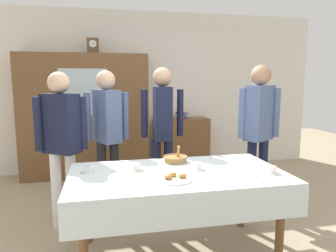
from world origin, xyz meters
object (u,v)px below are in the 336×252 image
object	(u,v)px
person_near_right_end	(259,123)
spoon_mid_left	(255,176)
pastry_plate	(175,178)
tea_cup_near_left	(271,170)
mantel_clock	(93,46)
wall_cabinet	(85,116)
tea_cup_mid_left	(136,167)
book_stack	(182,115)
spoon_far_right	(245,169)
spoon_front_edge	(245,164)
person_behind_table_right	(162,123)
tea_cup_mid_right	(88,170)
person_beside_shelf	(107,126)
bread_basket	(176,158)
tea_cup_center	(198,167)
dining_table	(178,184)
bookshelf_low	(182,144)
person_behind_table_left	(61,135)

from	to	relation	value
person_near_right_end	spoon_mid_left	bearing A→B (deg)	-119.23
pastry_plate	tea_cup_near_left	bearing A→B (deg)	0.03
mantel_clock	tea_cup_near_left	world-z (taller)	mantel_clock
wall_cabinet	person_near_right_end	bearing A→B (deg)	-41.11
wall_cabinet	tea_cup_mid_left	xyz separation A→B (m)	(0.56, -2.42, -0.20)
wall_cabinet	book_stack	world-z (taller)	wall_cabinet
tea_cup_near_left	person_near_right_end	distance (m)	1.06
spoon_mid_left	spoon_far_right	xyz separation A→B (m)	(0.01, 0.22, 0.00)
spoon_far_right	spoon_front_edge	bearing A→B (deg)	63.77
mantel_clock	spoon_far_right	distance (m)	3.21
pastry_plate	person_behind_table_right	world-z (taller)	person_behind_table_right
tea_cup_mid_left	tea_cup_mid_right	bearing A→B (deg)	179.31
tea_cup_near_left	person_beside_shelf	xyz separation A→B (m)	(-1.37, 1.34, 0.23)
mantel_clock	book_stack	distance (m)	1.84
pastry_plate	spoon_far_right	distance (m)	0.70
book_stack	bread_basket	size ratio (longest dim) A/B	0.88
mantel_clock	tea_cup_center	bearing A→B (deg)	-69.49
person_behind_table_right	book_stack	bearing A→B (deg)	67.28
pastry_plate	person_beside_shelf	distance (m)	1.46
dining_table	person_near_right_end	distance (m)	1.46
tea_cup_mid_left	person_near_right_end	xyz separation A→B (m)	(1.51, 0.62, 0.27)
person_near_right_end	spoon_far_right	bearing A→B (deg)	-124.88
tea_cup_center	person_near_right_end	bearing A→B (deg)	36.28
mantel_clock	bookshelf_low	distance (m)	2.19
mantel_clock	tea_cup_center	size ratio (longest dim) A/B	1.85
spoon_mid_left	mantel_clock	bearing A→B (deg)	115.53
tea_cup_near_left	pastry_plate	xyz separation A→B (m)	(-0.85, -0.00, -0.02)
wall_cabinet	tea_cup_mid_right	bearing A→B (deg)	-86.82
mantel_clock	tea_cup_mid_right	distance (m)	2.74
tea_cup_mid_right	person_behind_table_left	bearing A→B (deg)	115.10
spoon_far_right	pastry_plate	bearing A→B (deg)	-167.11
tea_cup_mid_right	person_near_right_end	bearing A→B (deg)	17.60
tea_cup_near_left	spoon_front_edge	world-z (taller)	tea_cup_near_left
person_behind_table_right	person_near_right_end	bearing A→B (deg)	-17.35
tea_cup_near_left	bread_basket	world-z (taller)	bread_basket
spoon_mid_left	person_behind_table_left	world-z (taller)	person_behind_table_left
pastry_plate	dining_table	bearing A→B (deg)	67.49
mantel_clock	tea_cup_mid_right	world-z (taller)	mantel_clock
dining_table	person_behind_table_right	size ratio (longest dim) A/B	1.10
tea_cup_near_left	person_beside_shelf	distance (m)	1.93
mantel_clock	spoon_front_edge	size ratio (longest dim) A/B	2.02
bookshelf_low	person_behind_table_right	xyz separation A→B (m)	(-0.63, -1.51, 0.59)
book_stack	person_beside_shelf	xyz separation A→B (m)	(-1.29, -1.46, 0.06)
bookshelf_low	person_beside_shelf	bearing A→B (deg)	-131.49
wall_cabinet	spoon_far_right	xyz separation A→B (m)	(1.51, -2.60, -0.22)
book_stack	spoon_far_right	distance (m)	2.66
bookshelf_low	spoon_mid_left	size ratio (longest dim) A/B	7.83
spoon_mid_left	spoon_far_right	distance (m)	0.22
mantel_clock	person_behind_table_right	xyz separation A→B (m)	(0.82, -1.46, -1.04)
tea_cup_mid_left	person_behind_table_right	xyz separation A→B (m)	(0.42, 0.96, 0.26)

